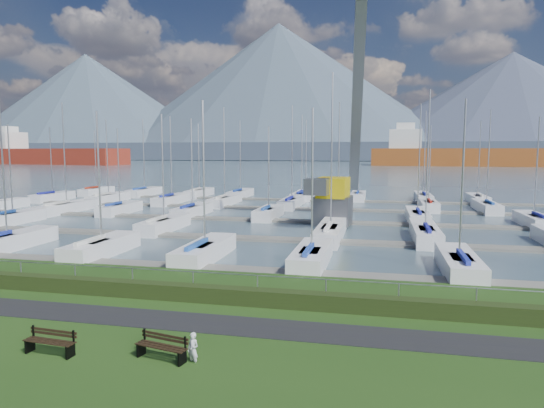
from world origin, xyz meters
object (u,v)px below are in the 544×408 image
(bench_left, at_px, (51,342))
(person, at_px, (193,345))
(bench_right, at_px, (162,347))
(crane, at_px, (340,165))

(bench_left, distance_m, person, 4.80)
(bench_left, height_order, bench_right, same)
(bench_right, distance_m, crane, 32.03)
(bench_right, height_order, person, person)
(bench_right, bearing_deg, crane, 96.70)
(bench_left, xyz_separation_m, person, (4.78, 0.43, 0.14))
(bench_right, height_order, crane, crane)
(bench_right, relative_size, crane, 0.08)
(crane, bearing_deg, bench_right, -90.88)
(bench_left, xyz_separation_m, crane, (6.79, 31.92, 4.91))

